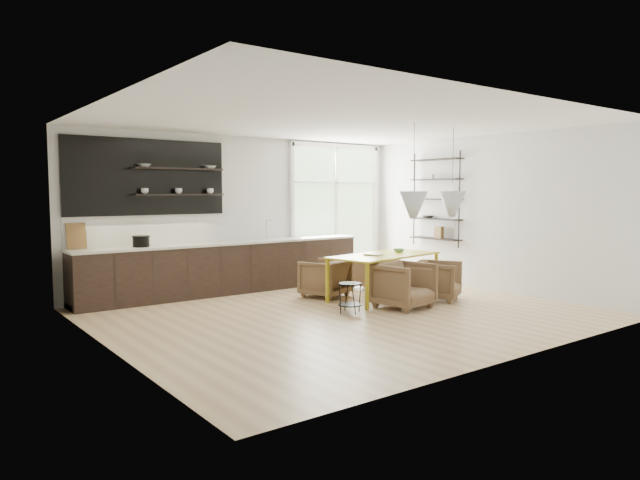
# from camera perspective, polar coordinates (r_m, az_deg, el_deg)

# --- Properties ---
(room) EXTENTS (7.02, 6.01, 2.91)m
(room) POSITION_cam_1_polar(r_m,az_deg,el_deg) (9.83, 1.08, 2.57)
(room) COLOR #DCBE8A
(room) RESTS_ON ground
(kitchen_run) EXTENTS (5.54, 0.69, 2.75)m
(kitchen_run) POSITION_cam_1_polar(r_m,az_deg,el_deg) (10.56, -9.77, -2.04)
(kitchen_run) COLOR black
(kitchen_run) RESTS_ON ground
(right_shelving) EXTENTS (0.26, 1.22, 1.90)m
(right_shelving) POSITION_cam_1_polar(r_m,az_deg,el_deg) (11.79, 11.60, 3.77)
(right_shelving) COLOR black
(right_shelving) RESTS_ON ground
(dining_table) EXTENTS (2.23, 1.29, 0.77)m
(dining_table) POSITION_cam_1_polar(r_m,az_deg,el_deg) (9.97, 6.45, -1.74)
(dining_table) COLOR gold
(dining_table) RESTS_ON ground
(armchair_back_left) EXTENTS (0.91, 0.93, 0.66)m
(armchair_back_left) POSITION_cam_1_polar(r_m,az_deg,el_deg) (10.06, 0.47, -3.84)
(armchair_back_left) COLOR brown
(armchair_back_left) RESTS_ON ground
(armchair_back_right) EXTENTS (0.77, 0.79, 0.62)m
(armchair_back_right) POSITION_cam_1_polar(r_m,az_deg,el_deg) (11.02, 5.13, -3.21)
(armchair_back_right) COLOR brown
(armchair_back_right) RESTS_ON ground
(armchair_front_left) EXTENTS (0.89, 0.91, 0.74)m
(armchair_front_left) POSITION_cam_1_polar(r_m,az_deg,el_deg) (9.18, 8.37, -4.50)
(armchair_front_left) COLOR brown
(armchair_front_left) RESTS_ON ground
(armchair_front_right) EXTENTS (0.99, 1.00, 0.67)m
(armchair_front_right) POSITION_cam_1_polar(r_m,az_deg,el_deg) (9.98, 11.67, -3.99)
(armchair_front_right) COLOR brown
(armchair_front_right) RESTS_ON ground
(wire_stool) EXTENTS (0.36, 0.36, 0.46)m
(wire_stool) POSITION_cam_1_polar(r_m,az_deg,el_deg) (8.75, 3.03, -5.39)
(wire_stool) COLOR black
(wire_stool) RESTS_ON ground
(table_book) EXTENTS (0.30, 0.35, 0.03)m
(table_book) POSITION_cam_1_polar(r_m,az_deg,el_deg) (9.72, 5.05, -1.51)
(table_book) COLOR white
(table_book) RESTS_ON dining_table
(table_bowl) EXTENTS (0.22, 0.22, 0.06)m
(table_bowl) POSITION_cam_1_polar(r_m,az_deg,el_deg) (10.36, 7.89, -1.05)
(table_bowl) COLOR #4D7D4F
(table_bowl) RESTS_ON dining_table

